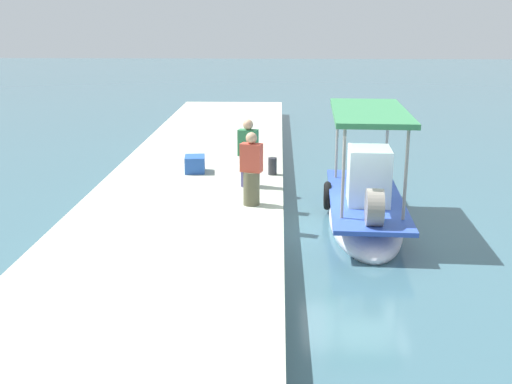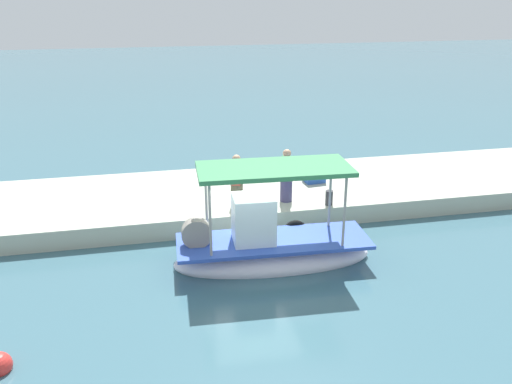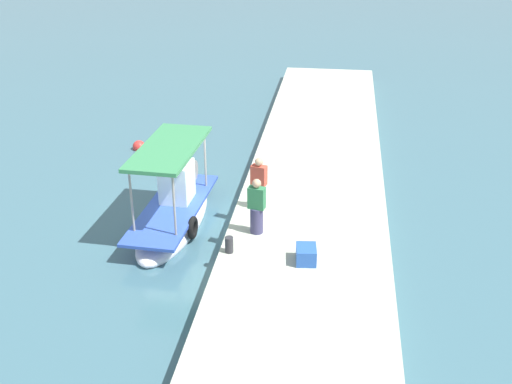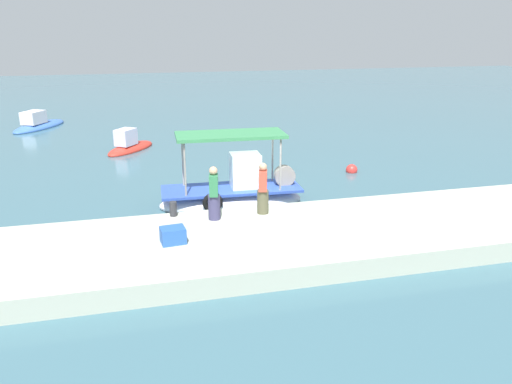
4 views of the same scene
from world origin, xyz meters
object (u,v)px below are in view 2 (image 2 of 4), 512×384
Objects in this scene: fisherman_near_bollard at (237,184)px; cargo_crate at (314,176)px; fisherman_by_crate at (286,178)px; mooring_bollard at (329,198)px; main_fishing_boat at (270,247)px.

fisherman_near_bollard is 2.50× the size of cargo_crate.
fisherman_by_crate is 2.54× the size of cargo_crate.
mooring_bollard is at bearing 153.99° from fisherman_by_crate.
fisherman_near_bollard reaches higher than cargo_crate.
fisherman_near_bollard is at bearing -8.90° from mooring_bollard.
fisherman_near_bollard is 3.00m from mooring_bollard.
fisherman_by_crate is (-1.66, -0.16, 0.01)m from fisherman_near_bollard.
mooring_bollard is at bearing -137.68° from main_fishing_boat.
fisherman_by_crate reaches higher than mooring_bollard.
main_fishing_boat is at bearing 66.87° from fisherman_by_crate.
cargo_crate is at bearing -150.85° from fisherman_near_bollard.
main_fishing_boat reaches higher than cargo_crate.
main_fishing_boat is 11.56× the size of mooring_bollard.
mooring_bollard is (-2.92, 0.46, -0.54)m from fisherman_near_bollard.
mooring_bollard is at bearing 171.10° from fisherman_near_bollard.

